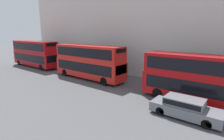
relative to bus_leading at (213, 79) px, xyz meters
name	(u,v)px	position (x,y,z in m)	size (l,w,h in m)	color
bus_leading	(213,79)	(0.00, 0.00, 0.00)	(2.59, 11.43, 4.16)	#B20C0F
bus_second_in_queue	(89,61)	(0.00, 14.22, 0.12)	(2.59, 10.40, 4.39)	red
bus_third_in_queue	(35,53)	(0.00, 27.75, 0.19)	(2.59, 10.92, 4.53)	#A80F14
car_hatchback	(185,107)	(-3.40, 1.08, -1.55)	(1.80, 4.80, 1.43)	slate
pedestrian	(197,88)	(2.12, 1.50, -1.59)	(0.36, 0.36, 1.56)	maroon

